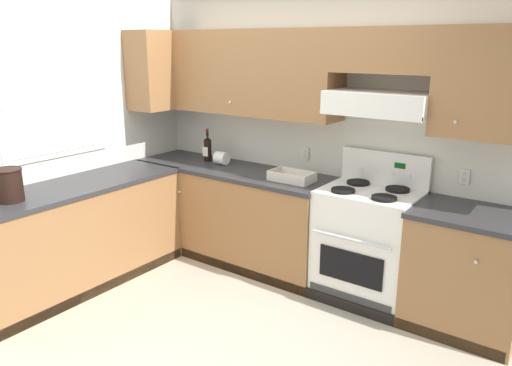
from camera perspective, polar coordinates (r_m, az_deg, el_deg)
name	(u,v)px	position (r m, az deg, el deg)	size (l,w,h in m)	color
ground_plane	(184,328)	(3.90, -8.29, -16.23)	(7.04, 7.04, 0.00)	#B2AA99
wall_back	(335,113)	(4.36, 9.08, 7.97)	(4.68, 0.57, 2.55)	silver
wall_left	(67,126)	(4.76, -20.95, 6.11)	(0.47, 4.00, 2.55)	silver
counter_back_run	(285,227)	(4.53, 3.37, -5.05)	(3.60, 0.65, 0.91)	olive
counter_left_run	(78,236)	(4.58, -19.86, -5.73)	(0.63, 1.91, 0.91)	olive
stove	(367,244)	(4.18, 12.66, -6.81)	(0.76, 0.62, 1.20)	white
wine_bottle	(208,148)	(5.01, -5.58, 4.02)	(0.08, 0.08, 0.33)	black
bowl	(292,178)	(4.29, 4.14, 0.63)	(0.38, 0.22, 0.08)	beige
bucket	(9,184)	(4.14, -26.58, -0.14)	(0.21, 0.21, 0.25)	black
paper_towel_roll	(222,158)	(4.87, -3.98, 2.88)	(0.13, 0.12, 0.12)	white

